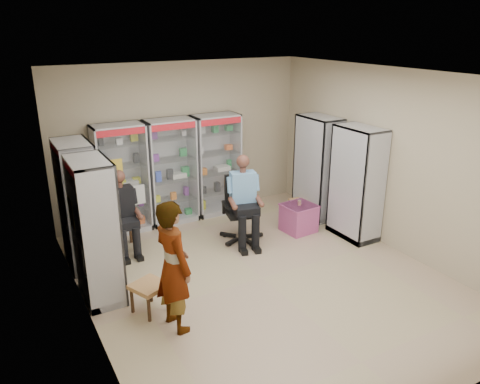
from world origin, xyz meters
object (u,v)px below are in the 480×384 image
cabinet_back_right (216,165)px  standing_man (173,266)px  woven_stool_b (150,297)px  cabinet_left_far (79,205)px  wooden_chair (122,223)px  cabinet_back_mid (171,172)px  cabinet_right_far (317,168)px  cabinet_left_near (96,231)px  cabinet_right_near (356,183)px  cabinet_back_left (122,179)px  woven_stool_a (300,209)px  pink_trunk (299,218)px  seated_shopkeeper (242,202)px  office_chair (241,209)px

cabinet_back_right → standing_man: (-2.19, -3.21, -0.15)m
woven_stool_b → cabinet_left_far: bearing=104.5°
wooden_chair → standing_man: bearing=-90.8°
cabinet_back_mid → cabinet_right_far: (2.58, -1.13, 0.00)m
cabinet_right_far → cabinet_left_near: 4.55m
cabinet_right_near → cabinet_left_near: bearing=87.4°
cabinet_back_left → woven_stool_a: size_ratio=5.59×
woven_stool_a → standing_man: (-3.49, -2.14, 0.67)m
cabinet_right_near → pink_trunk: (-0.74, 0.64, -0.74)m
cabinet_back_left → cabinet_left_near: bearing=-114.6°
seated_shopkeeper → standing_man: (-1.97, -1.77, 0.11)m
woven_stool_b → wooden_chair: bearing=83.9°
office_chair → cabinet_back_right: bearing=94.8°
cabinet_right_near → cabinet_left_far: bearing=73.7°
office_chair → woven_stool_b: bearing=-134.3°
pink_trunk → woven_stool_b: 3.45m
cabinet_left_far → pink_trunk: 3.85m
cabinet_left_near → woven_stool_a: 4.32m
cabinet_right_near → standing_man: (-3.82, -0.98, -0.15)m
wooden_chair → standing_man: 2.51m
cabinet_right_far → woven_stool_b: bearing=111.8°
cabinet_right_near → seated_shopkeeper: cabinet_right_near is taller
cabinet_left_far → wooden_chair: 0.89m
cabinet_right_far → woven_stool_a: (-0.33, 0.07, -0.82)m
cabinet_back_right → standing_man: cabinet_back_right is taller
standing_man → cabinet_right_far: bearing=-70.6°
cabinet_right_far → standing_man: bearing=118.6°
cabinet_back_right → woven_stool_a: 1.87m
cabinet_left_near → cabinet_right_near: bearing=87.4°
cabinet_right_far → woven_stool_a: cabinet_right_far is taller
cabinet_right_near → wooden_chair: cabinet_right_near is taller
woven_stool_a → woven_stool_b: size_ratio=0.87×
cabinet_back_right → woven_stool_b: size_ratio=4.87×
cabinet_back_mid → woven_stool_b: (-1.41, -2.73, -0.79)m
cabinet_back_right → cabinet_right_near: 2.76m
woven_stool_b → cabinet_back_mid: bearing=62.6°
cabinet_left_near → pink_trunk: size_ratio=3.71×
cabinet_right_near → pink_trunk: cabinet_right_near is taller
cabinet_back_mid → woven_stool_a: bearing=-25.3°
seated_shopkeeper → woven_stool_b: seated_shopkeeper is taller
cabinet_right_far → pink_trunk: size_ratio=3.71×
cabinet_back_mid → woven_stool_b: 3.18m
cabinet_left_near → woven_stool_b: cabinet_left_near is taller
cabinet_back_left → seated_shopkeeper: (1.68, -1.44, -0.26)m
cabinet_right_near → cabinet_left_far: 4.65m
seated_shopkeeper → cabinet_right_far: bearing=23.2°
cabinet_back_left → woven_stool_b: cabinet_back_left is taller
seated_shopkeeper → pink_trunk: (1.11, -0.15, -0.48)m
seated_shopkeeper → cabinet_left_far: bearing=-177.3°
cabinet_left_far → cabinet_right_far: bearing=87.4°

